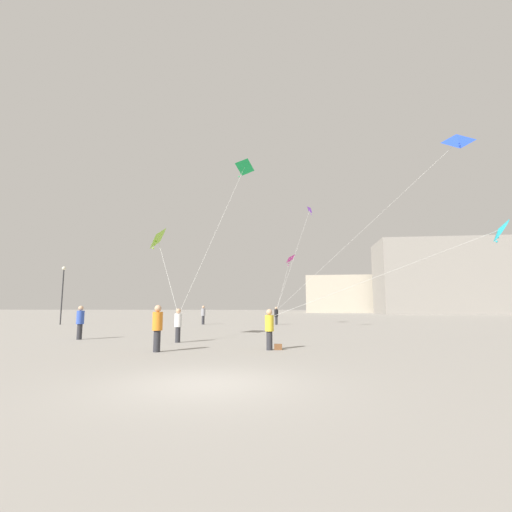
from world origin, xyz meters
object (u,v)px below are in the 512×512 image
Objects in this scene: person_in_orange at (157,326)px; person_in_black at (276,315)px; kite_violet_delta at (309,213)px; building_right_hall at (489,295)px; kite_cobalt_delta at (453,146)px; person_in_white at (178,324)px; handbag_beside_flyer at (278,347)px; building_centre_hall at (440,277)px; kite_cyan_diamond at (499,230)px; kite_emerald_delta at (243,170)px; building_left_hall at (343,295)px; kite_magenta_delta at (290,259)px; lamppost_east at (63,286)px; person_in_yellow at (269,327)px; person_in_blue at (80,321)px; kite_lime_delta at (157,239)px; person_in_grey at (203,314)px.

person_in_black is at bearing 26.72° from person_in_orange.
kite_violet_delta is 0.41× the size of building_right_hall.
kite_cobalt_delta reaches higher than kite_violet_delta.
handbag_beside_flyer is (4.99, -2.65, -0.79)m from person_in_white.
building_centre_hall is 0.93× the size of building_right_hall.
kite_cobalt_delta reaches higher than kite_cyan_diamond.
kite_violet_delta is 17.16m from kite_emerald_delta.
building_left_hall is at bearing 79.82° from handbag_beside_flyer.
handbag_beside_flyer is at bearing -121.73° from building_right_hall.
person_in_orange is 23.70m from kite_cobalt_delta.
kite_emerald_delta reaches higher than kite_magenta_delta.
lamppost_east is 28.53m from handbag_beside_flyer.
handbag_beside_flyer is (0.35, 0.10, -0.79)m from person_in_yellow.
person_in_black is 5.27× the size of handbag_beside_flyer.
kite_magenta_delta is (1.09, 20.44, 5.35)m from person_in_yellow.
person_in_blue is 77.90m from building_centre_hall.
building_centre_hall reaches higher than person_in_orange.
kite_magenta_delta is 0.45× the size of kite_cyan_diamond.
person_in_grey is at bearing 92.43° from kite_lime_delta.
kite_magenta_delta reaches higher than kite_cyan_diamond.
kite_emerald_delta is 91.82m from building_right_hall.
building_right_hall is (62.19, 79.47, 3.51)m from person_in_blue.
person_in_grey is at bearing 5.66° from lamppost_east.
kite_emerald_delta is at bearing -121.79° from building_centre_hall.
person_in_orange is at bearing 22.61° from person_in_black.
kite_lime_delta is 74.63m from building_centre_hall.
person_in_grey is 0.06× the size of building_right_hall.
kite_cobalt_delta is (22.90, 6.62, 11.97)m from person_in_blue.
person_in_grey is 16.41m from kite_violet_delta.
building_right_hall is (59.16, 63.20, 3.50)m from person_in_grey.
building_centre_hall is at bearing 70.61° from kite_cyan_diamond.
kite_magenta_delta is 16.71× the size of handbag_beside_flyer.
building_centre_hall is (33.84, 67.68, 6.97)m from person_in_yellow.
kite_cobalt_delta is at bearing -92.48° from building_left_hall.
person_in_yellow is 0.91× the size of person_in_orange.
kite_lime_delta is 0.45× the size of kite_emerald_delta.
building_left_hall is 87.76m from handbag_beside_flyer.
building_centre_hall is (34.12, 47.45, 6.96)m from person_in_black.
building_left_hall is (15.84, 86.36, 3.79)m from person_in_yellow.
kite_violet_delta is 0.44× the size of building_centre_hall.
kite_cyan_diamond is (15.66, 4.63, 4.52)m from person_in_orange.
building_left_hall is (20.47, 83.61, 3.79)m from person_in_white.
kite_violet_delta is at bearing 64.11° from kite_lime_delta.
building_centre_hall is (38.20, 68.68, 6.88)m from person_in_orange.
person_in_yellow is 21.46m from person_in_grey.
building_left_hall reaches higher than person_in_yellow.
handbag_beside_flyer is (-2.99, -25.59, -12.06)m from kite_violet_delta.
person_in_grey reaches higher than handbag_beside_flyer.
handbag_beside_flyer is at bearing -95.74° from person_in_yellow.
handbag_beside_flyer is (7.67, -20.07, -0.86)m from person_in_grey.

